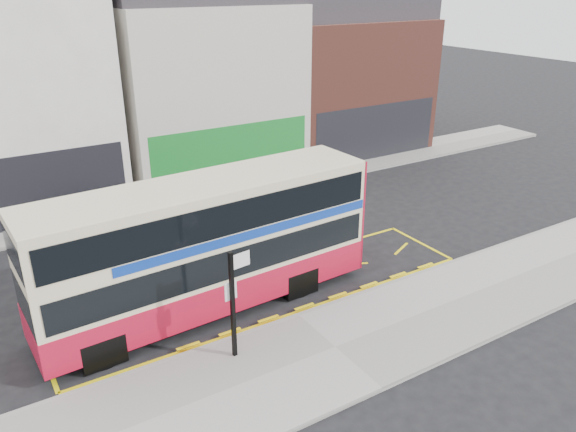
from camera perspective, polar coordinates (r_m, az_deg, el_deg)
ground at (r=17.84m, az=0.39°, el=-9.80°), size 120.00×120.00×0.00m
pavement at (r=16.24m, az=4.81°, el=-13.30°), size 40.00×4.00×0.15m
kerb at (r=17.54m, az=1.05°, el=-10.16°), size 40.00×0.15×0.15m
far_pavement at (r=26.78m, az=-12.17°, el=1.51°), size 50.00×3.00×0.15m
road_markings at (r=19.01m, az=-2.18°, el=-7.55°), size 14.00×3.40×0.01m
terrace_left at (r=28.13m, az=-26.80°, el=11.76°), size 8.00×8.01×11.80m
terrace_green_shop at (r=30.31m, az=-9.31°, el=14.04°), size 9.00×8.01×11.30m
terrace_right at (r=34.80m, az=4.95°, el=14.55°), size 9.00×8.01×10.30m
double_decker_bus at (r=17.24m, az=-8.13°, el=-2.84°), size 10.68×2.99×4.22m
bus_stop_post at (r=14.90m, az=-5.49°, el=-7.97°), size 0.79×0.16×3.15m
car_grey at (r=23.83m, az=-19.09°, el=-0.32°), size 4.67×2.30×1.47m
car_white at (r=28.47m, az=2.71°, el=4.54°), size 4.69×2.55×1.29m
street_tree_right at (r=30.83m, az=2.38°, el=10.88°), size 2.16×2.16×4.67m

